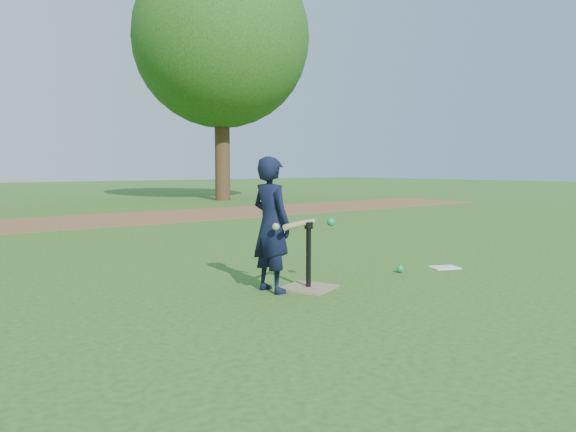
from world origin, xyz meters
TOP-DOWN VIEW (x-y plane):
  - ground at (0.00, 0.00)m, footprint 80.00×80.00m
  - dirt_strip at (0.00, 7.50)m, footprint 24.00×3.00m
  - child at (-0.58, -0.12)m, footprint 0.31×0.45m
  - wiffle_ball_ground at (1.02, -0.25)m, footprint 0.08×0.08m
  - clipboard at (1.61, -0.39)m, footprint 0.37×0.33m
  - batting_tee at (-0.26, -0.25)m, footprint 0.56×0.56m
  - swing_action at (-0.33, -0.28)m, footprint 0.72×0.31m
  - tree_right at (6.50, 12.00)m, footprint 5.80×5.80m

SIDE VIEW (x-z plane):
  - ground at x=0.00m, z-range 0.00..0.00m
  - dirt_strip at x=0.00m, z-range 0.00..0.01m
  - clipboard at x=1.61m, z-range 0.00..0.01m
  - wiffle_ball_ground at x=1.02m, z-range 0.00..0.08m
  - batting_tee at x=-0.26m, z-range -0.20..0.42m
  - child at x=-0.58m, z-range 0.00..1.21m
  - swing_action at x=-0.33m, z-range 0.57..0.65m
  - tree_right at x=6.50m, z-range 1.19..9.39m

